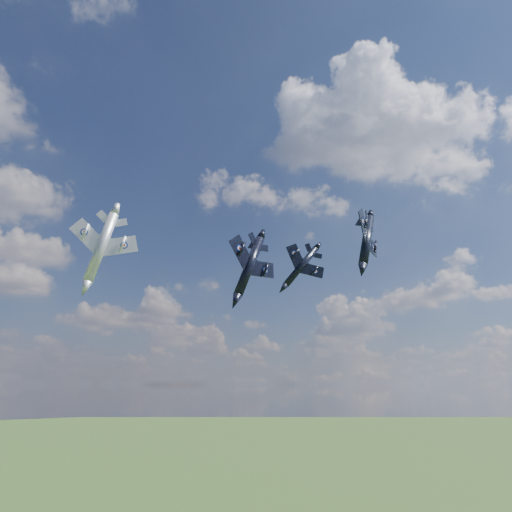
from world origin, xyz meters
TOP-DOWN VIEW (x-y plane):
  - jet_lead_navy at (3.75, 5.54)m, footprint 12.07×15.44m
  - jet_right_navy at (15.40, -7.31)m, footprint 14.45×16.27m
  - jet_high_navy at (27.14, 20.33)m, footprint 14.65×16.79m
  - jet_left_silver at (-13.65, 20.90)m, footprint 16.99×19.15m

SIDE VIEW (x-z plane):
  - jet_lead_navy at x=3.75m, z-range 76.25..83.38m
  - jet_right_navy at x=15.40m, z-range 79.15..86.47m
  - jet_left_silver at x=-13.65m, z-range 80.28..86.50m
  - jet_high_navy at x=27.14m, z-range 81.51..90.15m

